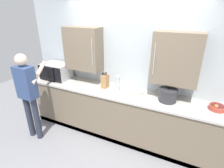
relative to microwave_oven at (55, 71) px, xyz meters
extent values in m
plane|color=gray|center=(1.55, -0.82, -1.12)|extent=(9.47, 9.47, 0.00)
cube|color=#B2BCC1|center=(1.55, 0.32, 0.23)|extent=(4.33, 0.10, 2.70)
cube|color=#756651|center=(0.69, 0.11, 0.52)|extent=(0.73, 0.32, 0.81)
cylinder|color=#B7BABF|center=(0.99, -0.06, 0.52)|extent=(0.01, 0.01, 0.49)
cube|color=#756651|center=(2.41, 0.11, 0.52)|extent=(0.73, 0.32, 0.81)
cylinder|color=#B7BABF|center=(2.11, -0.06, 0.52)|extent=(0.01, 0.01, 0.49)
cube|color=#756651|center=(1.55, -0.03, -0.66)|extent=(3.76, 0.59, 0.92)
cube|color=#BCB7AD|center=(1.55, -0.03, -0.18)|extent=(3.80, 0.63, 0.03)
cube|color=black|center=(1.55, -0.31, -1.08)|extent=(3.76, 0.04, 0.09)
cube|color=#B7BABF|center=(0.03, 0.01, 0.00)|extent=(0.59, 0.41, 0.33)
cube|color=beige|center=(-0.06, 0.00, 0.00)|extent=(0.38, 0.35, 0.27)
cube|color=black|center=(0.24, -0.20, 0.00)|extent=(0.16, 0.01, 0.31)
cube|color=black|center=(-0.06, -0.21, 0.00)|extent=(0.42, 0.05, 0.31)
cube|color=#A37547|center=(1.20, 0.02, -0.04)|extent=(0.11, 0.15, 0.26)
cylinder|color=black|center=(1.16, 0.00, 0.12)|extent=(0.02, 0.02, 0.05)
cylinder|color=black|center=(1.19, 0.00, 0.12)|extent=(0.02, 0.02, 0.06)
cylinder|color=black|center=(1.21, 0.00, 0.12)|extent=(0.02, 0.02, 0.06)
cylinder|color=black|center=(1.24, 0.00, 0.13)|extent=(0.02, 0.02, 0.08)
cylinder|color=#B7BABF|center=(1.48, 0.00, -0.04)|extent=(0.08, 0.08, 0.26)
cylinder|color=#B7BABF|center=(1.48, 0.00, 0.11)|extent=(0.09, 0.09, 0.03)
cylinder|color=tan|center=(1.81, 0.03, -0.16)|extent=(0.06, 0.20, 0.01)
ellipsoid|color=tan|center=(1.93, 0.06, -0.16)|extent=(0.07, 0.06, 0.02)
cylinder|color=#2D2D33|center=(2.38, -0.02, -0.07)|extent=(0.29, 0.29, 0.20)
cylinder|color=#2D2D33|center=(2.38, -0.02, 0.04)|extent=(0.29, 0.29, 0.02)
cylinder|color=black|center=(2.38, -0.02, 0.06)|extent=(0.04, 0.04, 0.03)
cylinder|color=#2D2D33|center=(2.21, -0.02, 0.00)|extent=(0.05, 0.02, 0.02)
cylinder|color=#2D2D33|center=(2.55, -0.02, 0.00)|extent=(0.05, 0.02, 0.02)
cylinder|color=#AD3D33|center=(3.10, 0.03, -0.13)|extent=(0.23, 0.23, 0.07)
cylinder|color=#561E19|center=(3.10, 0.03, -0.12)|extent=(0.19, 0.19, 0.04)
sphere|color=#511E5B|center=(3.09, 0.03, -0.10)|extent=(0.05, 0.05, 0.05)
sphere|color=orange|center=(3.08, -0.01, -0.10)|extent=(0.06, 0.06, 0.06)
sphere|color=#511E5B|center=(3.10, -0.01, -0.10)|extent=(0.05, 0.05, 0.05)
cylinder|color=#282D3D|center=(-0.04, -0.81, -0.69)|extent=(0.11, 0.11, 0.87)
cylinder|color=#282D3D|center=(0.16, -0.81, -0.69)|extent=(0.11, 0.11, 0.87)
cube|color=#334775|center=(0.06, -0.81, 0.04)|extent=(0.34, 0.20, 0.59)
sphere|color=beige|center=(0.06, -0.81, 0.46)|extent=(0.20, 0.20, 0.20)
cylinder|color=beige|center=(0.14, -0.57, 0.17)|extent=(0.25, 0.53, 0.29)
cylinder|color=#334775|center=(-0.14, -0.81, -0.01)|extent=(0.07, 0.07, 0.50)
camera|label=1|loc=(2.65, -2.72, 1.24)|focal=28.14mm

